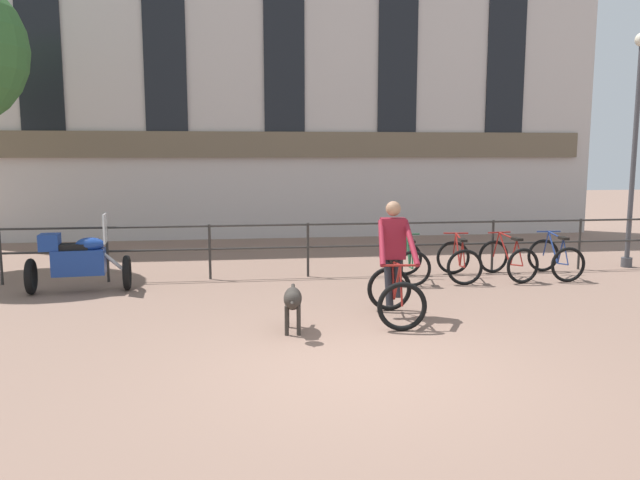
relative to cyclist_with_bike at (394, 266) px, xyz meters
The scene contains 11 objects.
ground_plane 2.34m from the cyclist_with_bike, 113.84° to the right, with size 60.00×60.00×0.00m, color #846656.
canal_railing 3.30m from the cyclist_with_bike, 105.68° to the left, with size 15.05×0.05×1.05m.
building_facade 10.03m from the cyclist_with_bike, 95.68° to the left, with size 18.00×0.72×10.39m.
cyclist_with_bike is the anchor object (origin of this frame).
dog 1.67m from the cyclist_with_bike, 159.13° to the right, with size 0.31×1.04×0.64m.
parked_motorcycle 5.50m from the cyclist_with_bike, 154.66° to the left, with size 1.74×0.77×1.35m.
parked_bicycle_near_lamp 2.72m from the cyclist_with_bike, 69.58° to the left, with size 0.81×1.19×0.86m.
parked_bicycle_mid_left 3.19m from the cyclist_with_bike, 52.83° to the left, with size 0.81×1.19×0.86m.
parked_bicycle_mid_right 3.86m from the cyclist_with_bike, 41.14° to the left, with size 0.79×1.18×0.86m.
parked_bicycle_far_end 4.63m from the cyclist_with_bike, 33.16° to the left, with size 0.71×1.14×0.86m.
street_lamp 7.00m from the cyclist_with_bike, 29.21° to the left, with size 0.28×0.28×4.78m.
Camera 1 is at (-1.37, -6.64, 2.41)m, focal length 35.00 mm.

